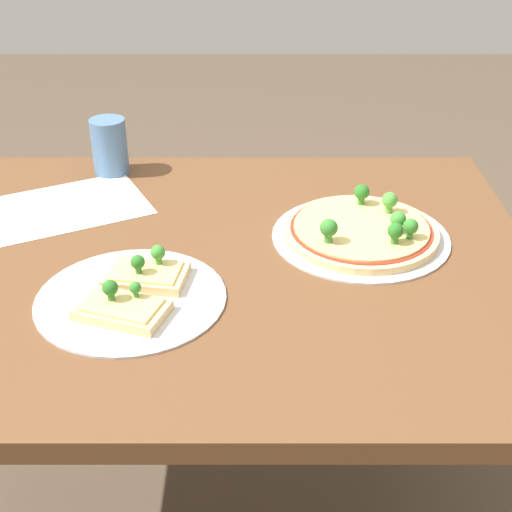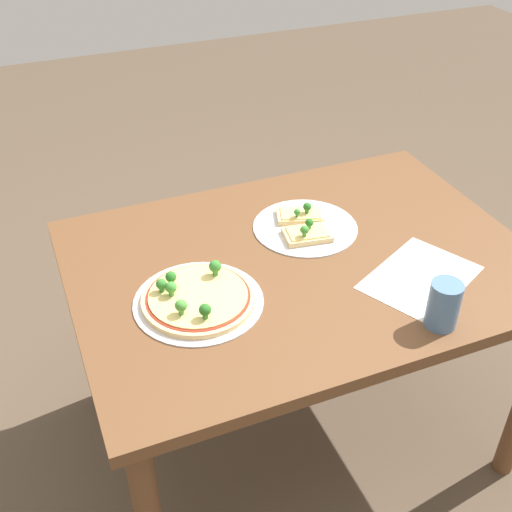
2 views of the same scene
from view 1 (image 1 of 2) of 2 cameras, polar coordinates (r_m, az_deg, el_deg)
dining_table at (r=1.28m, az=-5.33°, el=-3.47°), size 1.22×0.88×0.71m
pizza_tray_whole at (r=1.30m, az=8.66°, el=1.99°), size 0.32×0.32×0.07m
pizza_tray_slice at (r=1.13m, az=-9.64°, el=-2.92°), size 0.30×0.30×0.06m
drinking_cup at (r=1.56m, az=-11.46°, el=8.60°), size 0.07×0.07×0.12m
paper_menu at (r=1.45m, az=-14.67°, el=3.86°), size 0.36×0.32×0.00m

